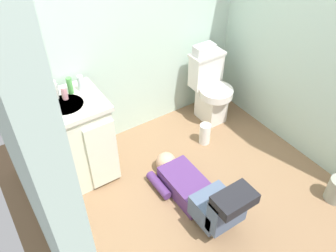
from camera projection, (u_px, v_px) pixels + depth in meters
ground_plane at (193, 191)px, 3.09m from camera, size 2.87×3.10×0.04m
wall_back at (125, 19)px, 3.00m from camera, size 2.53×0.08×2.40m
wall_left at (16, 143)px, 1.79m from camera, size 0.08×2.10×2.40m
wall_right at (320, 31)px, 2.82m from camera, size 0.08×2.10×2.40m
toilet at (210, 89)px, 3.65m from camera, size 0.36×0.46×0.75m
vanity_cabinet at (74, 141)px, 2.96m from camera, size 0.60×0.53×0.82m
faucet at (57, 89)px, 2.76m from camera, size 0.02×0.02×0.10m
person_plumber at (200, 193)px, 2.83m from camera, size 0.39×1.06×0.52m
tissue_box at (204, 50)px, 3.41m from camera, size 0.22×0.11×0.10m
soap_dispenser at (34, 96)px, 2.65m from camera, size 0.06×0.06×0.17m
bottle_amber at (45, 91)px, 2.68m from camera, size 0.06×0.06×0.17m
bottle_white at (54, 90)px, 2.70m from camera, size 0.06×0.06×0.16m
bottle_pink at (64, 93)px, 2.71m from camera, size 0.05×0.05×0.11m
bottle_green at (70, 86)px, 2.76m from camera, size 0.05×0.05×0.14m
bottle_clear at (81, 83)px, 2.79m from camera, size 0.05×0.05×0.14m
paper_towel_roll at (205, 134)px, 3.49m from camera, size 0.11×0.11×0.23m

